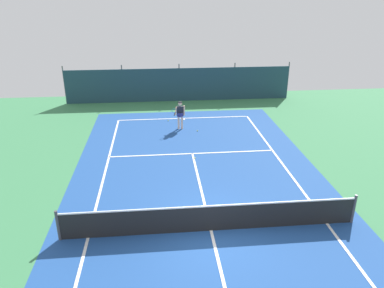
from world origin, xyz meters
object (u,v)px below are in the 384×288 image
object	(u,v)px
tennis_ball_near_player	(197,131)
tennis_ball_by_sideline	(168,121)
tennis_ball_midcourt	(195,158)
tennis_net	(211,218)
tennis_player	(180,113)

from	to	relation	value
tennis_ball_near_player	tennis_ball_by_sideline	size ratio (longest dim) A/B	1.00
tennis_ball_near_player	tennis_ball_midcourt	size ratio (longest dim) A/B	1.00
tennis_net	tennis_ball_midcourt	world-z (taller)	tennis_net
tennis_ball_by_sideline	tennis_ball_near_player	bearing A→B (deg)	-50.55
tennis_net	tennis_ball_midcourt	bearing A→B (deg)	89.36
tennis_ball_by_sideline	tennis_net	bearing A→B (deg)	-84.97
tennis_player	tennis_ball_by_sideline	xyz separation A→B (m)	(-0.66, 1.44, -0.93)
tennis_net	tennis_ball_midcourt	size ratio (longest dim) A/B	153.33
tennis_net	tennis_ball_midcourt	distance (m)	5.84
tennis_net	tennis_ball_by_sideline	size ratio (longest dim) A/B	153.33
tennis_ball_near_player	tennis_player	bearing A→B (deg)	151.59
tennis_player	tennis_ball_midcourt	world-z (taller)	tennis_player
tennis_net	tennis_player	distance (m)	10.05
tennis_player	tennis_ball_midcourt	size ratio (longest dim) A/B	24.85
tennis_ball_by_sideline	tennis_player	bearing A→B (deg)	-65.57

